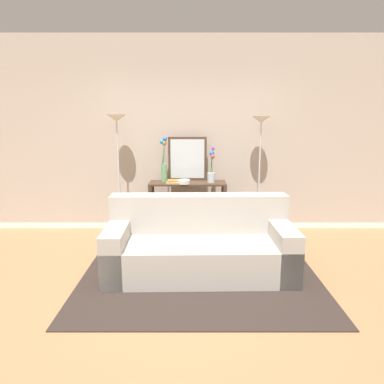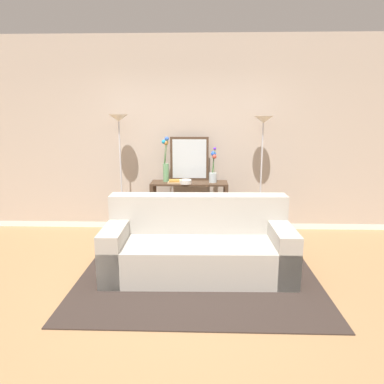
{
  "view_description": "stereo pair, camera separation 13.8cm",
  "coord_description": "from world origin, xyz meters",
  "views": [
    {
      "loc": [
        0.15,
        -3.35,
        1.82
      ],
      "look_at": [
        0.15,
        1.13,
        0.83
      ],
      "focal_mm": 32.86,
      "sensor_mm": 36.0,
      "label": 1
    },
    {
      "loc": [
        0.29,
        -3.35,
        1.82
      ],
      "look_at": [
        0.15,
        1.13,
        0.83
      ],
      "focal_mm": 32.86,
      "sensor_mm": 36.0,
      "label": 2
    }
  ],
  "objects": [
    {
      "name": "back_wall",
      "position": [
        0.0,
        2.22,
        1.49
      ],
      "size": [
        12.0,
        0.15,
        2.99
      ],
      "color": "white",
      "rests_on": "ground"
    },
    {
      "name": "ground_plane",
      "position": [
        0.0,
        0.0,
        -0.01
      ],
      "size": [
        16.0,
        16.0,
        0.02
      ],
      "primitive_type": "cube",
      "color": "#9E754C"
    },
    {
      "name": "couch",
      "position": [
        0.24,
        0.51,
        0.31
      ],
      "size": [
        2.14,
        0.93,
        0.88
      ],
      "color": "#ADA89E",
      "rests_on": "ground"
    },
    {
      "name": "book_stack",
      "position": [
        -0.12,
        1.72,
        0.85
      ],
      "size": [
        0.21,
        0.16,
        0.05
      ],
      "color": "tan",
      "rests_on": "console_table"
    },
    {
      "name": "wall_mirror",
      "position": [
        0.08,
        1.98,
        1.16
      ],
      "size": [
        0.58,
        0.02,
        0.66
      ],
      "color": "#473323",
      "rests_on": "console_table"
    },
    {
      "name": "fruit_bowl",
      "position": [
        0.03,
        1.7,
        0.86
      ],
      "size": [
        0.18,
        0.18,
        0.06
      ],
      "color": "silver",
      "rests_on": "console_table"
    },
    {
      "name": "vase_short_flowers",
      "position": [
        0.44,
        1.82,
        1.0
      ],
      "size": [
        0.12,
        0.14,
        0.52
      ],
      "color": "silver",
      "rests_on": "console_table"
    },
    {
      "name": "floor_lamp_right",
      "position": [
        1.15,
        1.79,
        1.42
      ],
      "size": [
        0.28,
        0.28,
        1.8
      ],
      "color": "silver",
      "rests_on": "ground"
    },
    {
      "name": "console_table",
      "position": [
        0.09,
        1.82,
        0.57
      ],
      "size": [
        1.15,
        0.38,
        0.83
      ],
      "color": "#473323",
      "rests_on": "ground"
    },
    {
      "name": "book_row_under_console",
      "position": [
        -0.26,
        1.82,
        0.06
      ],
      "size": [
        0.24,
        0.18,
        0.13
      ],
      "color": "silver",
      "rests_on": "ground"
    },
    {
      "name": "vase_tall_flowers",
      "position": [
        -0.27,
        1.87,
        1.11
      ],
      "size": [
        0.11,
        0.11,
        0.67
      ],
      "color": "#669E6B",
      "rests_on": "console_table"
    },
    {
      "name": "floor_lamp_left",
      "position": [
        -0.93,
        1.79,
        1.43
      ],
      "size": [
        0.28,
        0.28,
        1.82
      ],
      "color": "silver",
      "rests_on": "ground"
    },
    {
      "name": "area_rug",
      "position": [
        0.24,
        0.35,
        0.01
      ],
      "size": [
        2.69,
        2.06,
        0.01
      ],
      "color": "#332823",
      "rests_on": "ground"
    }
  ]
}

